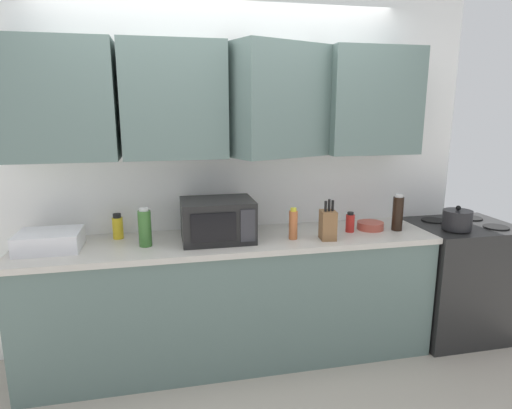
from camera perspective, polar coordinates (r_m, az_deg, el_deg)
The scene contains 13 objects.
wall_back_with_cabinets at distance 3.10m, azimuth -3.98°, elevation 8.90°, with size 3.71×0.56×2.60m.
counter_run at distance 3.16m, azimuth -3.05°, elevation -12.27°, with size 2.84×0.63×0.90m.
stove_range at distance 3.84m, azimuth 25.01°, elevation -8.86°, with size 0.76×0.64×0.91m.
kettle at distance 3.48m, azimuth 24.96°, elevation -1.82°, with size 0.21×0.21×0.18m.
microwave at distance 2.93m, azimuth -5.08°, elevation -2.06°, with size 0.48×0.37×0.28m.
dish_rack at distance 3.04m, azimuth -25.53°, elevation -4.33°, with size 0.38×0.30×0.12m, color silver.
knife_block at distance 2.99m, azimuth 9.44°, elevation -2.62°, with size 0.11×0.13×0.28m.
bottle_spice_jar at distance 2.97m, azimuth 4.92°, elevation -2.61°, with size 0.06×0.06×0.22m.
bottle_yellow_mustard at distance 3.12m, azimuth -17.74°, elevation -2.82°, with size 0.07×0.07×0.18m.
bottle_red_sauce at distance 3.20m, azimuth 12.28°, elevation -2.34°, with size 0.06×0.06×0.15m.
bottle_green_oil at distance 2.89m, azimuth -14.43°, elevation -3.00°, with size 0.08×0.08×0.25m.
bottle_soy_dark at distance 3.33m, azimuth 18.15°, elevation -1.06°, with size 0.08×0.08×0.27m.
bowl_ceramic_small at distance 3.32m, azimuth 14.81°, elevation -2.71°, with size 0.19×0.19×0.06m, color #B24C3D.
Camera 1 is at (-0.45, -3.13, 1.78)m, focal length 30.38 mm.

